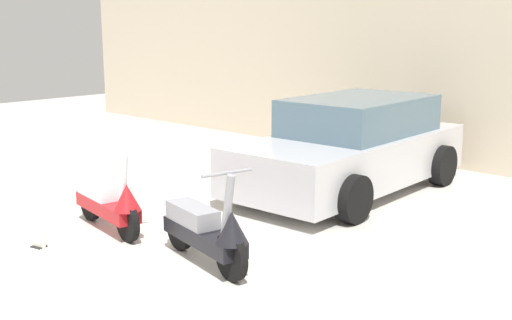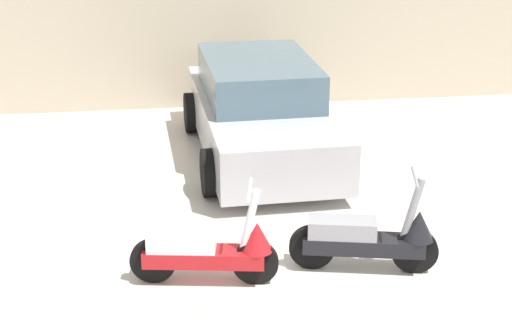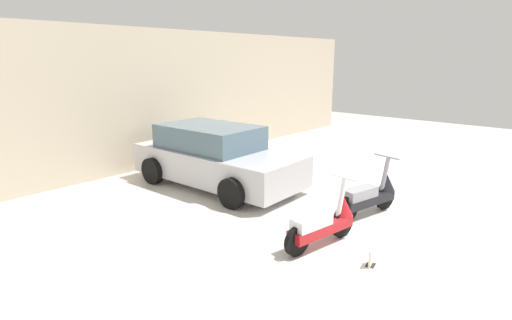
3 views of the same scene
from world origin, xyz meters
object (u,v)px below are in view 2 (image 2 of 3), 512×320
(placard_near_left_scooter, at_px, (205,320))
(scooter_front_right, at_px, (370,237))
(scooter_front_left, at_px, (210,250))
(car_rear_left, at_px, (260,111))

(placard_near_left_scooter, bearing_deg, scooter_front_right, 26.88)
(scooter_front_left, bearing_deg, scooter_front_right, 10.67)
(scooter_front_right, relative_size, placard_near_left_scooter, 6.04)
(placard_near_left_scooter, bearing_deg, car_rear_left, 75.69)
(car_rear_left, distance_m, placard_near_left_scooter, 4.73)
(scooter_front_right, distance_m, placard_near_left_scooter, 2.08)
(car_rear_left, xyz_separation_m, placard_near_left_scooter, (-1.16, -4.55, -0.57))
(car_rear_left, bearing_deg, scooter_front_left, -17.86)
(scooter_front_right, xyz_separation_m, placard_near_left_scooter, (-1.84, -0.93, -0.28))
(scooter_front_left, distance_m, placard_near_left_scooter, 0.94)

